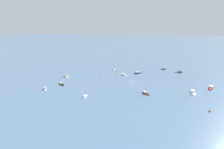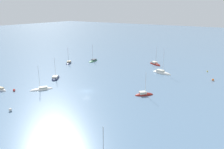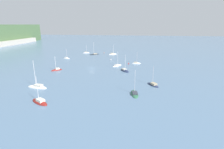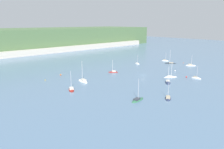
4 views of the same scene
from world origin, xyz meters
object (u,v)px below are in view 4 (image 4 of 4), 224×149
at_px(sailboat_9, 138,100).
at_px(sailboat_11, 191,66).
at_px(sailboat_10, 165,61).
at_px(mooring_buoy_1, 184,63).
at_px(sailboat_8, 196,78).
at_px(sailboat_2, 168,98).
at_px(sailboat_4, 170,77).
at_px(sailboat_6, 71,90).
at_px(mooring_buoy_0, 175,71).
at_px(sailboat_5, 113,72).
at_px(mooring_buoy_3, 186,77).
at_px(sailboat_3, 168,83).
at_px(mooring_buoy_4, 61,75).
at_px(sailboat_0, 83,81).
at_px(sailboat_7, 137,64).
at_px(sailboat_1, 170,63).
at_px(mooring_buoy_2, 45,80).

xyz_separation_m(sailboat_9, sailboat_11, (83.29, 20.10, 0.01)).
distance_m(sailboat_10, mooring_buoy_1, 15.47).
height_order(sailboat_8, sailboat_10, sailboat_8).
relative_size(sailboat_2, sailboat_4, 0.96).
height_order(sailboat_6, mooring_buoy_0, sailboat_6).
height_order(sailboat_5, mooring_buoy_3, sailboat_5).
relative_size(sailboat_3, sailboat_9, 1.01).
height_order(mooring_buoy_0, mooring_buoy_4, mooring_buoy_0).
distance_m(sailboat_3, sailboat_11, 53.58).
relative_size(sailboat_4, sailboat_8, 1.10).
height_order(sailboat_0, sailboat_10, sailboat_0).
bearing_deg(sailboat_3, sailboat_7, -157.84).
relative_size(sailboat_0, mooring_buoy_1, 20.77).
height_order(sailboat_1, sailboat_8, sailboat_1).
relative_size(sailboat_4, sailboat_11, 1.05).
bearing_deg(sailboat_8, sailboat_10, 135.71).
relative_size(sailboat_11, mooring_buoy_1, 15.07).
distance_m(sailboat_1, sailboat_4, 44.37).
distance_m(sailboat_7, mooring_buoy_1, 35.94).
relative_size(sailboat_5, mooring_buoy_4, 10.17).
relative_size(sailboat_3, sailboat_6, 0.98).
bearing_deg(sailboat_4, sailboat_2, -115.12).
height_order(sailboat_3, sailboat_11, sailboat_3).
height_order(sailboat_2, mooring_buoy_2, sailboat_2).
relative_size(sailboat_4, mooring_buoy_2, 17.92).
height_order(sailboat_4, sailboat_10, sailboat_4).
distance_m(sailboat_11, mooring_buoy_4, 92.00).
height_order(sailboat_2, sailboat_10, sailboat_2).
relative_size(sailboat_2, sailboat_5, 1.05).
bearing_deg(mooring_buoy_4, sailboat_6, -111.53).
bearing_deg(sailboat_8, mooring_buoy_4, -143.45).
xyz_separation_m(sailboat_3, mooring_buoy_1, (57.00, 22.44, 0.20)).
xyz_separation_m(sailboat_3, sailboat_11, (51.72, 13.98, 0.03)).
height_order(sailboat_3, mooring_buoy_2, sailboat_3).
xyz_separation_m(sailboat_2, mooring_buoy_0, (47.57, 25.09, 0.31)).
distance_m(sailboat_3, sailboat_10, 67.12).
distance_m(sailboat_11, mooring_buoy_3, 37.56).
distance_m(sailboat_1, sailboat_2, 81.60).
height_order(sailboat_2, mooring_buoy_4, sailboat_2).
relative_size(sailboat_0, sailboat_7, 1.52).
relative_size(sailboat_5, sailboat_8, 1.01).
distance_m(sailboat_10, mooring_buoy_4, 88.51).
bearing_deg(sailboat_8, sailboat_11, 116.80).
height_order(sailboat_7, sailboat_11, sailboat_11).
xyz_separation_m(sailboat_2, sailboat_8, (40.19, 7.52, -0.04)).
height_order(sailboat_2, mooring_buoy_0, sailboat_2).
distance_m(mooring_buoy_3, mooring_buoy_4, 72.69).
bearing_deg(sailboat_0, sailboat_4, -114.91).
bearing_deg(mooring_buoy_0, sailboat_6, 170.17).
relative_size(sailboat_11, mooring_buoy_0, 9.69).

